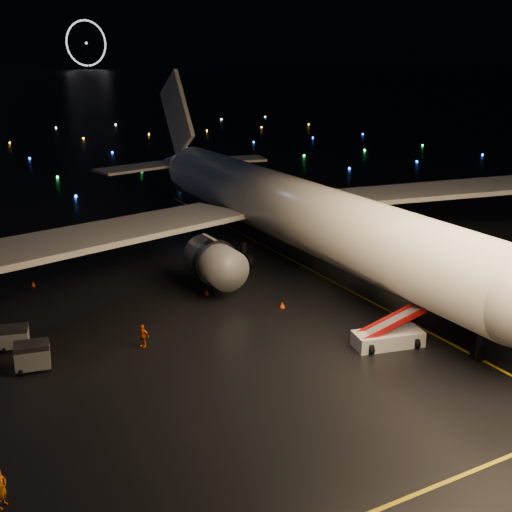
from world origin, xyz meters
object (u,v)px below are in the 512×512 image
object	(u,v)px
crew_a	(1,488)
baggage_cart_1	(33,356)
belt_loader	(389,323)
baggage_cart_0	(14,338)
airliner	(275,169)
crew_c	(143,336)

from	to	relation	value
crew_a	baggage_cart_1	xyz separation A→B (m)	(3.66, 12.99, -0.05)
belt_loader	baggage_cart_0	size ratio (longest dim) A/B	3.80
belt_loader	baggage_cart_0	bearing A→B (deg)	164.97
baggage_cart_0	baggage_cart_1	world-z (taller)	baggage_cart_1
airliner	baggage_cart_0	xyz separation A→B (m)	(-26.66, -10.17, -7.96)
baggage_cart_0	baggage_cart_1	distance (m)	3.91
belt_loader	crew_a	world-z (taller)	belt_loader
belt_loader	crew_a	bearing A→B (deg)	-157.06
airliner	crew_a	bearing A→B (deg)	-138.49
crew_a	crew_c	xyz separation A→B (m)	(11.03, 12.87, -0.15)
belt_loader	baggage_cart_0	xyz separation A→B (m)	(-23.09, 12.02, -0.93)
belt_loader	crew_c	bearing A→B (deg)	164.56
airliner	baggage_cart_1	size ratio (longest dim) A/B	28.33
crew_a	baggage_cart_1	world-z (taller)	crew_a
airliner	baggage_cart_1	world-z (taller)	airliner
crew_c	baggage_cart_1	size ratio (longest dim) A/B	0.76
airliner	baggage_cart_1	xyz separation A→B (m)	(-26.11, -14.04, -7.84)
airliner	crew_c	distance (m)	24.79
belt_loader	baggage_cart_0	distance (m)	26.05
crew_a	baggage_cart_0	distance (m)	17.15
airliner	crew_c	xyz separation A→B (m)	(-18.74, -14.16, -7.93)
crew_c	baggage_cart_0	world-z (taller)	crew_c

